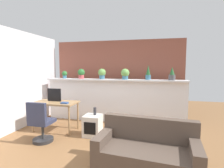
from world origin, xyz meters
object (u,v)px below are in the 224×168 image
object	(u,v)px
potted_plant_3	(125,74)
book_on_desk	(65,103)
potted_plant_5	(172,75)
desk	(56,105)
potted_plant_0	(65,74)
office_chair	(41,125)
couch	(146,153)
potted_plant_2	(102,73)
side_cube_shelf	(93,126)
potted_plant_1	(81,73)
vase_on_shelf	(95,111)
potted_plant_4	(148,73)
tv_monitor	(54,95)

from	to	relation	value
potted_plant_3	book_on_desk	bearing A→B (deg)	-138.83
potted_plant_5	desk	distance (m)	3.19
potted_plant_0	potted_plant_3	distance (m)	1.94
potted_plant_0	office_chair	xyz separation A→B (m)	(0.38, -1.79, -1.03)
potted_plant_5	couch	bearing A→B (deg)	-104.09
potted_plant_2	potted_plant_5	size ratio (longest dim) A/B	0.85
potted_plant_3	side_cube_shelf	xyz separation A→B (m)	(-0.60, -1.14, -1.20)
potted_plant_5	book_on_desk	distance (m)	2.91
couch	potted_plant_1	bearing A→B (deg)	132.21
potted_plant_1	couch	bearing A→B (deg)	-47.79
potted_plant_0	book_on_desk	distance (m)	1.49
vase_on_shelf	potted_plant_0	bearing A→B (deg)	140.93
potted_plant_1	potted_plant_4	distance (m)	2.00
potted_plant_2	vase_on_shelf	world-z (taller)	potted_plant_2
potted_plant_4	vase_on_shelf	bearing A→B (deg)	-137.16
potted_plant_2	couch	bearing A→B (deg)	-58.35
potted_plant_1	side_cube_shelf	size ratio (longest dim) A/B	0.60
potted_plant_2	potted_plant_3	xyz separation A→B (m)	(0.70, -0.02, -0.00)
potted_plant_3	potted_plant_1	bearing A→B (deg)	179.76
potted_plant_1	potted_plant_5	xyz separation A→B (m)	(2.64, -0.02, -0.01)
potted_plant_0	potted_plant_1	world-z (taller)	potted_plant_1
potted_plant_4	couch	size ratio (longest dim) A/B	0.26
office_chair	book_on_desk	distance (m)	0.76
potted_plant_2	tv_monitor	distance (m)	1.49
potted_plant_2	side_cube_shelf	distance (m)	1.67
potted_plant_0	office_chair	distance (m)	2.10
desk	book_on_desk	world-z (taller)	book_on_desk
vase_on_shelf	side_cube_shelf	bearing A→B (deg)	-126.27
potted_plant_1	couch	world-z (taller)	potted_plant_1
potted_plant_5	tv_monitor	xyz separation A→B (m)	(-3.01, -0.91, -0.53)
potted_plant_4	vase_on_shelf	world-z (taller)	potted_plant_4
vase_on_shelf	tv_monitor	bearing A→B (deg)	172.27
potted_plant_0	book_on_desk	world-z (taller)	potted_plant_0
office_chair	side_cube_shelf	world-z (taller)	office_chair
potted_plant_4	side_cube_shelf	world-z (taller)	potted_plant_4
potted_plant_5	vase_on_shelf	bearing A→B (deg)	-149.70
potted_plant_0	tv_monitor	world-z (taller)	potted_plant_0
potted_plant_2	tv_monitor	bearing A→B (deg)	-137.53
side_cube_shelf	book_on_desk	size ratio (longest dim) A/B	2.89
desk	side_cube_shelf	distance (m)	1.14
potted_plant_1	vase_on_shelf	world-z (taller)	potted_plant_1
desk	vase_on_shelf	bearing A→B (deg)	-4.13
office_chair	potted_plant_4	bearing A→B (deg)	39.00
potted_plant_3	couch	world-z (taller)	potted_plant_3
potted_plant_3	office_chair	bearing A→B (deg)	-131.60
side_cube_shelf	tv_monitor	bearing A→B (deg)	169.19
potted_plant_1	side_cube_shelf	bearing A→B (deg)	-56.37
potted_plant_4	office_chair	world-z (taller)	potted_plant_4
potted_plant_2	tv_monitor	size ratio (longest dim) A/B	0.83
potted_plant_4	desk	world-z (taller)	potted_plant_4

